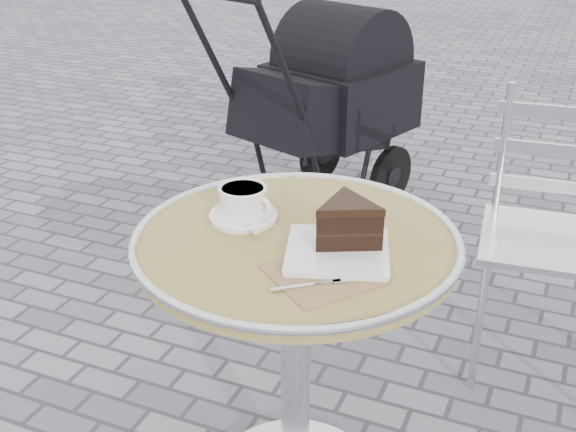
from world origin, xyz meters
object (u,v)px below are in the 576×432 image
at_px(cappuccino_set, 244,205).
at_px(cafe_table, 296,301).
at_px(baby_stroller, 324,110).
at_px(bistro_chair, 554,201).
at_px(cake_plate_set, 345,230).

bearing_deg(cappuccino_set, cafe_table, -0.72).
height_order(cafe_table, baby_stroller, baby_stroller).
bearing_deg(cafe_table, bistro_chair, 60.32).
xyz_separation_m(cafe_table, cake_plate_set, (0.12, -0.02, 0.22)).
relative_size(cafe_table, cake_plate_set, 2.13).
distance_m(cafe_table, cake_plate_set, 0.25).
xyz_separation_m(cappuccino_set, cake_plate_set, (0.26, -0.06, 0.02)).
distance_m(cappuccino_set, baby_stroller, 1.68).
relative_size(cake_plate_set, baby_stroller, 0.31).
xyz_separation_m(cappuccino_set, baby_stroller, (-0.40, 1.61, -0.29)).
height_order(cake_plate_set, baby_stroller, baby_stroller).
height_order(bistro_chair, baby_stroller, baby_stroller).
distance_m(cappuccino_set, cake_plate_set, 0.27).
bearing_deg(baby_stroller, cappuccino_set, -56.46).
bearing_deg(baby_stroller, cafe_table, -52.12).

